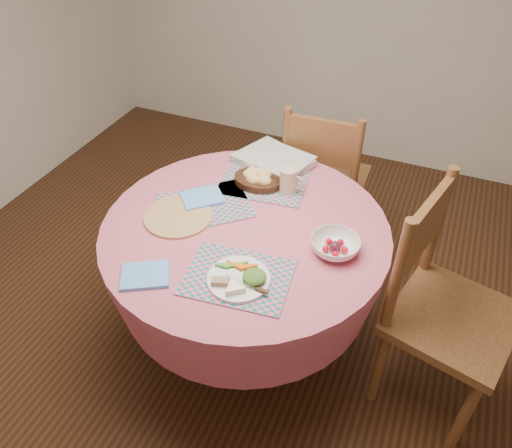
# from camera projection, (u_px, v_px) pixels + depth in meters

# --- Properties ---
(ground) EXTENTS (4.00, 4.00, 0.00)m
(ground) POSITION_uv_depth(u_px,v_px,m) (247.00, 336.00, 2.61)
(ground) COLOR #331C0F
(ground) RESTS_ON ground
(dining_table) EXTENTS (1.24, 1.24, 0.75)m
(dining_table) POSITION_uv_depth(u_px,v_px,m) (246.00, 259.00, 2.25)
(dining_table) COLOR #C65C64
(dining_table) RESTS_ON ground
(chair_right) EXTENTS (0.58, 0.59, 1.06)m
(chair_right) POSITION_uv_depth(u_px,v_px,m) (441.00, 305.00, 2.05)
(chair_right) COLOR brown
(chair_right) RESTS_ON ground
(chair_back) EXTENTS (0.47, 0.45, 0.98)m
(chair_back) POSITION_uv_depth(u_px,v_px,m) (323.00, 178.00, 2.82)
(chair_back) COLOR brown
(chair_back) RESTS_ON ground
(placemat_front) EXTENTS (0.43, 0.34, 0.01)m
(placemat_front) POSITION_uv_depth(u_px,v_px,m) (238.00, 277.00, 1.89)
(placemat_front) COLOR #157B6C
(placemat_front) RESTS_ON dining_table
(placemat_left) EXTENTS (0.50, 0.49, 0.01)m
(placemat_left) POSITION_uv_depth(u_px,v_px,m) (204.00, 206.00, 2.24)
(placemat_left) COLOR #157B6C
(placemat_left) RESTS_ON dining_table
(placemat_back) EXTENTS (0.43, 0.34, 0.01)m
(placemat_back) POSITION_uv_depth(u_px,v_px,m) (264.00, 183.00, 2.37)
(placemat_back) COLOR #157B6C
(placemat_back) RESTS_ON dining_table
(wicker_trivet) EXTENTS (0.30, 0.30, 0.01)m
(wicker_trivet) POSITION_uv_depth(u_px,v_px,m) (178.00, 216.00, 2.17)
(wicker_trivet) COLOR #AC864A
(wicker_trivet) RESTS_ON dining_table
(napkin_near) EXTENTS (0.23, 0.21, 0.01)m
(napkin_near) POSITION_uv_depth(u_px,v_px,m) (145.00, 275.00, 1.90)
(napkin_near) COLOR #5E9FF2
(napkin_near) RESTS_ON dining_table
(napkin_far) EXTENTS (0.23, 0.23, 0.01)m
(napkin_far) POSITION_uv_depth(u_px,v_px,m) (202.00, 198.00, 2.26)
(napkin_far) COLOR #5E9FF2
(napkin_far) RESTS_ON placemat_left
(dinner_plate) EXTENTS (0.24, 0.25, 0.05)m
(dinner_plate) POSITION_uv_depth(u_px,v_px,m) (240.00, 279.00, 1.86)
(dinner_plate) COLOR white
(dinner_plate) RESTS_ON placemat_front
(bread_bowl) EXTENTS (0.23, 0.23, 0.08)m
(bread_bowl) POSITION_uv_depth(u_px,v_px,m) (258.00, 178.00, 2.34)
(bread_bowl) COLOR black
(bread_bowl) RESTS_ON placemat_back
(latte_mug) EXTENTS (0.12, 0.08, 0.12)m
(latte_mug) POSITION_uv_depth(u_px,v_px,m) (289.00, 180.00, 2.28)
(latte_mug) COLOR #C7B589
(latte_mug) RESTS_ON placemat_back
(fruit_bowl) EXTENTS (0.25, 0.25, 0.06)m
(fruit_bowl) POSITION_uv_depth(u_px,v_px,m) (335.00, 246.00, 1.99)
(fruit_bowl) COLOR white
(fruit_bowl) RESTS_ON dining_table
(newspaper_stack) EXTENTS (0.42, 0.38, 0.04)m
(newspaper_stack) POSITION_uv_depth(u_px,v_px,m) (273.00, 160.00, 2.48)
(newspaper_stack) COLOR silver
(newspaper_stack) RESTS_ON dining_table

